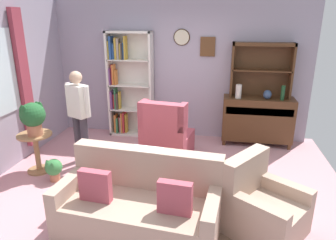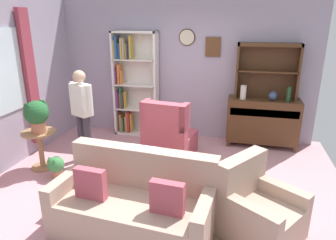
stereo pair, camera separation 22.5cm
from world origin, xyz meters
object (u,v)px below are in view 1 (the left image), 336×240
at_px(couch_floral, 140,206).
at_px(sideboard_hutch, 262,63).
at_px(bookshelf, 127,85).
at_px(potted_plant_large, 33,116).
at_px(person_reading, 79,111).
at_px(vase_round, 267,95).
at_px(armchair_floral, 262,208).
at_px(bottle_wine, 283,93).
at_px(potted_plant_small, 53,168).
at_px(plant_stand, 36,148).
at_px(coffee_table, 148,172).
at_px(book_stack, 146,170).
at_px(wingback_chair, 166,137).
at_px(sideboard, 257,119).
at_px(vase_tall, 239,91).

bearing_deg(couch_floral, sideboard_hutch, 62.59).
height_order(bookshelf, potted_plant_large, bookshelf).
bearing_deg(couch_floral, person_reading, 132.89).
height_order(vase_round, armchair_floral, vase_round).
bearing_deg(couch_floral, bottle_wine, 55.17).
relative_size(potted_plant_small, person_reading, 0.22).
height_order(armchair_floral, potted_plant_large, potted_plant_large).
relative_size(bookshelf, couch_floral, 1.12).
xyz_separation_m(armchair_floral, plant_stand, (-3.35, 0.88, 0.10)).
height_order(bookshelf, person_reading, bookshelf).
distance_m(plant_stand, potted_plant_large, 0.55).
xyz_separation_m(plant_stand, coffee_table, (1.90, -0.39, -0.04)).
distance_m(bookshelf, armchair_floral, 3.72).
relative_size(armchair_floral, potted_plant_small, 3.09).
height_order(armchair_floral, potted_plant_small, armchair_floral).
height_order(bottle_wine, potted_plant_small, bottle_wine).
distance_m(armchair_floral, person_reading, 3.13).
height_order(sideboard_hutch, couch_floral, sideboard_hutch).
bearing_deg(plant_stand, bookshelf, 63.38).
xyz_separation_m(person_reading, book_stack, (1.33, -0.90, -0.46)).
height_order(bottle_wine, plant_stand, bottle_wine).
bearing_deg(wingback_chair, sideboard, 30.21).
bearing_deg(vase_round, sideboard_hutch, 126.48).
relative_size(armchair_floral, plant_stand, 1.68).
bearing_deg(wingback_chair, plant_stand, -156.35).
bearing_deg(sideboard, person_reading, -155.34).
height_order(wingback_chair, book_stack, wingback_chair).
bearing_deg(potted_plant_large, potted_plant_small, -29.41).
height_order(couch_floral, wingback_chair, wingback_chair).
bearing_deg(sideboard_hutch, armchair_floral, -93.56).
height_order(bookshelf, plant_stand, bookshelf).
xyz_separation_m(bottle_wine, book_stack, (-2.01, -2.16, -0.61)).
xyz_separation_m(wingback_chair, book_stack, (-0.03, -1.32, 0.06)).
bearing_deg(armchair_floral, vase_tall, 94.86).
xyz_separation_m(armchair_floral, book_stack, (-1.45, 0.40, 0.16)).
relative_size(plant_stand, potted_plant_small, 1.84).
height_order(bottle_wine, person_reading, person_reading).
relative_size(couch_floral, potted_plant_small, 5.40).
bearing_deg(vase_round, couch_floral, -120.86).
relative_size(bottle_wine, armchair_floral, 0.25).
bearing_deg(couch_floral, sideboard, 61.71).
relative_size(vase_tall, vase_round, 1.50).
bearing_deg(bookshelf, potted_plant_large, -114.88).
relative_size(vase_round, plant_stand, 0.27).
bearing_deg(plant_stand, wingback_chair, 23.65).
bearing_deg(bottle_wine, potted_plant_small, -151.24).
height_order(bookshelf, coffee_table, bookshelf).
xyz_separation_m(bookshelf, book_stack, (0.96, -2.34, -0.60)).
xyz_separation_m(sideboard, bottle_wine, (0.39, -0.09, 0.54)).
bearing_deg(couch_floral, potted_plant_large, 151.29).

